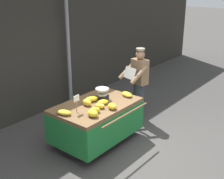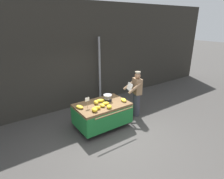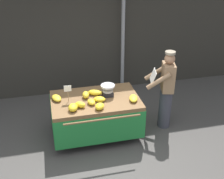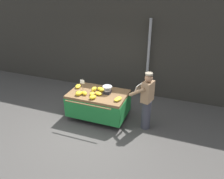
{
  "view_description": "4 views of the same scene",
  "coord_description": "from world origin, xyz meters",
  "px_view_note": "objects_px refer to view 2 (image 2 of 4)",
  "views": [
    {
      "loc": [
        -4.08,
        -2.84,
        3.21
      ],
      "look_at": [
        0.52,
        0.85,
        1.01
      ],
      "focal_mm": 48.42,
      "sensor_mm": 36.0,
      "label": 1
    },
    {
      "loc": [
        -2.91,
        -3.91,
        3.41
      ],
      "look_at": [
        0.45,
        0.9,
        1.24
      ],
      "focal_mm": 30.08,
      "sensor_mm": 36.0,
      "label": 2
    },
    {
      "loc": [
        -0.8,
        -4.0,
        3.6
      ],
      "look_at": [
        0.33,
        0.78,
        1.05
      ],
      "focal_mm": 45.88,
      "sensor_mm": 36.0,
      "label": 3
    },
    {
      "loc": [
        2.58,
        -4.78,
        3.97
      ],
      "look_at": [
        0.43,
        0.9,
        1.01
      ],
      "focal_mm": 37.14,
      "sensor_mm": 36.0,
      "label": 4
    }
  ],
  "objects_px": {
    "banana_bunch_7": "(109,107)",
    "banana_bunch_6": "(80,107)",
    "price_sign": "(87,100)",
    "banana_bunch_4": "(102,105)",
    "banana_bunch_8": "(100,101)",
    "banana_bunch_5": "(96,102)",
    "banana_bunch_2": "(124,100)",
    "banana_cart": "(102,110)",
    "banana_bunch_0": "(106,103)",
    "vendor_person": "(136,94)",
    "banana_bunch_1": "(97,108)",
    "weighing_scale": "(108,98)",
    "banana_bunch_3": "(95,110)",
    "street_pole": "(100,71)"
  },
  "relations": [
    {
      "from": "price_sign",
      "to": "banana_bunch_5",
      "type": "distance_m",
      "value": 0.4
    },
    {
      "from": "banana_cart",
      "to": "banana_bunch_0",
      "type": "relative_size",
      "value": 7.61
    },
    {
      "from": "banana_bunch_3",
      "to": "vendor_person",
      "type": "relative_size",
      "value": 0.13
    },
    {
      "from": "weighing_scale",
      "to": "price_sign",
      "type": "xyz_separation_m",
      "value": [
        -0.79,
        -0.06,
        0.13
      ]
    },
    {
      "from": "price_sign",
      "to": "street_pole",
      "type": "bearing_deg",
      "value": 49.33
    },
    {
      "from": "banana_bunch_3",
      "to": "banana_bunch_8",
      "type": "distance_m",
      "value": 0.7
    },
    {
      "from": "banana_bunch_8",
      "to": "banana_bunch_3",
      "type": "bearing_deg",
      "value": -135.23
    },
    {
      "from": "price_sign",
      "to": "banana_bunch_1",
      "type": "bearing_deg",
      "value": -54.59
    },
    {
      "from": "banana_bunch_3",
      "to": "banana_bunch_4",
      "type": "xyz_separation_m",
      "value": [
        0.36,
        0.15,
        -0.02
      ]
    },
    {
      "from": "banana_cart",
      "to": "banana_bunch_4",
      "type": "relative_size",
      "value": 8.51
    },
    {
      "from": "price_sign",
      "to": "banana_bunch_1",
      "type": "relative_size",
      "value": 1.66
    },
    {
      "from": "banana_bunch_6",
      "to": "banana_bunch_5",
      "type": "bearing_deg",
      "value": -3.63
    },
    {
      "from": "banana_bunch_6",
      "to": "banana_bunch_8",
      "type": "height_order",
      "value": "banana_bunch_8"
    },
    {
      "from": "banana_bunch_0",
      "to": "street_pole",
      "type": "bearing_deg",
      "value": 63.22
    },
    {
      "from": "banana_bunch_0",
      "to": "banana_bunch_6",
      "type": "bearing_deg",
      "value": 163.45
    },
    {
      "from": "banana_bunch_6",
      "to": "vendor_person",
      "type": "distance_m",
      "value": 2.22
    },
    {
      "from": "banana_bunch_7",
      "to": "vendor_person",
      "type": "bearing_deg",
      "value": 14.45
    },
    {
      "from": "banana_bunch_7",
      "to": "vendor_person",
      "type": "xyz_separation_m",
      "value": [
        1.46,
        0.38,
        -0.03
      ]
    },
    {
      "from": "price_sign",
      "to": "banana_bunch_6",
      "type": "bearing_deg",
      "value": 154.09
    },
    {
      "from": "banana_bunch_2",
      "to": "banana_bunch_5",
      "type": "xyz_separation_m",
      "value": [
        -0.88,
        0.32,
        0.02
      ]
    },
    {
      "from": "banana_bunch_5",
      "to": "banana_bunch_2",
      "type": "bearing_deg",
      "value": -20.15
    },
    {
      "from": "street_pole",
      "to": "banana_bunch_4",
      "type": "relative_size",
      "value": 13.68
    },
    {
      "from": "banana_bunch_8",
      "to": "weighing_scale",
      "type": "bearing_deg",
      "value": -19.34
    },
    {
      "from": "banana_cart",
      "to": "banana_bunch_5",
      "type": "xyz_separation_m",
      "value": [
        -0.17,
        0.09,
        0.29
      ]
    },
    {
      "from": "price_sign",
      "to": "banana_bunch_4",
      "type": "bearing_deg",
      "value": -26.67
    },
    {
      "from": "banana_bunch_7",
      "to": "banana_bunch_3",
      "type": "bearing_deg",
      "value": 172.51
    },
    {
      "from": "price_sign",
      "to": "vendor_person",
      "type": "bearing_deg",
      "value": -1.08
    },
    {
      "from": "banana_bunch_7",
      "to": "banana_bunch_6",
      "type": "bearing_deg",
      "value": 145.17
    },
    {
      "from": "banana_bunch_6",
      "to": "vendor_person",
      "type": "bearing_deg",
      "value": -3.74
    },
    {
      "from": "street_pole",
      "to": "banana_bunch_4",
      "type": "height_order",
      "value": "street_pole"
    },
    {
      "from": "banana_bunch_2",
      "to": "banana_bunch_8",
      "type": "height_order",
      "value": "banana_bunch_8"
    },
    {
      "from": "banana_bunch_1",
      "to": "banana_bunch_8",
      "type": "height_order",
      "value": "banana_bunch_1"
    },
    {
      "from": "vendor_person",
      "to": "banana_bunch_1",
      "type": "bearing_deg",
      "value": -172.65
    },
    {
      "from": "banana_bunch_8",
      "to": "banana_cart",
      "type": "bearing_deg",
      "value": -99.46
    },
    {
      "from": "banana_bunch_6",
      "to": "banana_bunch_7",
      "type": "height_order",
      "value": "banana_bunch_7"
    },
    {
      "from": "banana_bunch_3",
      "to": "banana_bunch_1",
      "type": "bearing_deg",
      "value": 29.64
    },
    {
      "from": "banana_bunch_1",
      "to": "banana_bunch_6",
      "type": "distance_m",
      "value": 0.56
    },
    {
      "from": "price_sign",
      "to": "banana_bunch_6",
      "type": "distance_m",
      "value": 0.32
    },
    {
      "from": "banana_bunch_8",
      "to": "vendor_person",
      "type": "xyz_separation_m",
      "value": [
        1.45,
        -0.18,
        -0.03
      ]
    },
    {
      "from": "price_sign",
      "to": "banana_bunch_0",
      "type": "distance_m",
      "value": 0.63
    },
    {
      "from": "price_sign",
      "to": "banana_bunch_4",
      "type": "height_order",
      "value": "price_sign"
    },
    {
      "from": "banana_bunch_6",
      "to": "price_sign",
      "type": "bearing_deg",
      "value": -25.91
    },
    {
      "from": "banana_cart",
      "to": "banana_bunch_2",
      "type": "height_order",
      "value": "banana_bunch_2"
    },
    {
      "from": "weighing_scale",
      "to": "vendor_person",
      "type": "bearing_deg",
      "value": -4.41
    },
    {
      "from": "banana_bunch_1",
      "to": "banana_bunch_6",
      "type": "height_order",
      "value": "banana_bunch_1"
    },
    {
      "from": "price_sign",
      "to": "banana_bunch_7",
      "type": "relative_size",
      "value": 1.6
    },
    {
      "from": "banana_bunch_6",
      "to": "banana_bunch_8",
      "type": "bearing_deg",
      "value": 2.51
    },
    {
      "from": "vendor_person",
      "to": "banana_bunch_3",
      "type": "bearing_deg",
      "value": -170.83
    },
    {
      "from": "street_pole",
      "to": "banana_bunch_5",
      "type": "xyz_separation_m",
      "value": [
        -1.23,
        -1.76,
        -0.49
      ]
    },
    {
      "from": "weighing_scale",
      "to": "banana_bunch_7",
      "type": "relative_size",
      "value": 1.31
    }
  ]
}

